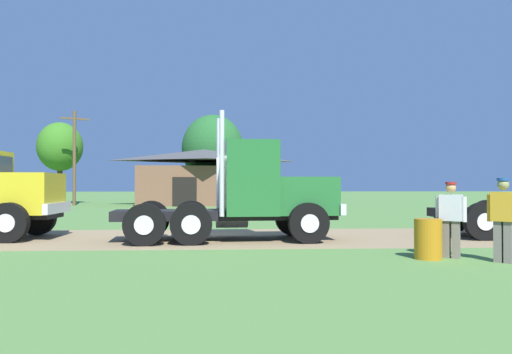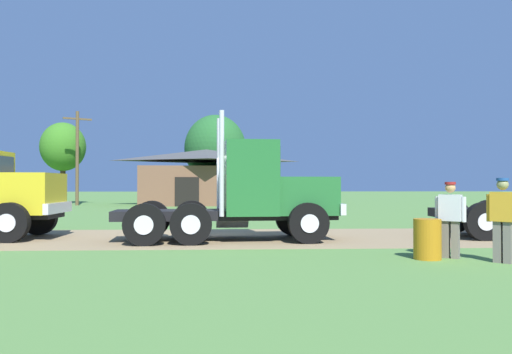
# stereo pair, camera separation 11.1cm
# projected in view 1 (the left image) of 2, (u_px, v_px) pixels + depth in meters

# --- Properties ---
(ground_plane) EXTENTS (200.00, 200.00, 0.00)m
(ground_plane) POSITION_uv_depth(u_px,v_px,m) (220.00, 238.00, 15.91)
(ground_plane) COLOR #53803C
(dirt_track) EXTENTS (120.00, 5.83, 0.01)m
(dirt_track) POSITION_uv_depth(u_px,v_px,m) (220.00, 238.00, 15.91)
(dirt_track) COLOR #917A55
(dirt_track) RESTS_ON ground_plane
(truck_foreground_white) EXTENTS (6.75, 2.96, 3.74)m
(truck_foreground_white) POSITION_uv_depth(u_px,v_px,m) (253.00, 195.00, 15.32)
(truck_foreground_white) COLOR black
(truck_foreground_white) RESTS_ON ground_plane
(visitor_standing_near) EXTENTS (0.57, 0.49, 1.72)m
(visitor_standing_near) POSITION_uv_depth(u_px,v_px,m) (451.00, 216.00, 11.56)
(visitor_standing_near) COLOR silver
(visitor_standing_near) RESTS_ON ground_plane
(visitor_walking_mid) EXTENTS (0.51, 0.50, 1.80)m
(visitor_walking_mid) POSITION_uv_depth(u_px,v_px,m) (503.00, 216.00, 10.86)
(visitor_walking_mid) COLOR gold
(visitor_walking_mid) RESTS_ON ground_plane
(steel_barrel) EXTENTS (0.60, 0.60, 0.90)m
(steel_barrel) POSITION_uv_depth(u_px,v_px,m) (428.00, 239.00, 11.38)
(steel_barrel) COLOR #B27214
(steel_barrel) RESTS_ON ground_plane
(shed_building) EXTENTS (11.46, 7.47, 4.50)m
(shed_building) POSITION_uv_depth(u_px,v_px,m) (204.00, 178.00, 41.50)
(shed_building) COLOR brown
(shed_building) RESTS_ON ground_plane
(utility_pole_near) EXTENTS (2.00, 1.18, 7.42)m
(utility_pole_near) POSITION_uv_depth(u_px,v_px,m) (74.00, 155.00, 40.11)
(utility_pole_near) COLOR brown
(utility_pole_near) RESTS_ON ground_plane
(tree_left) EXTENTS (3.76, 3.76, 6.92)m
(tree_left) POSITION_uv_depth(u_px,v_px,m) (60.00, 147.00, 43.29)
(tree_left) COLOR #513823
(tree_left) RESTS_ON ground_plane
(tree_mid) EXTENTS (5.58, 5.58, 7.97)m
(tree_mid) POSITION_uv_depth(u_px,v_px,m) (213.00, 149.00, 46.40)
(tree_mid) COLOR #513823
(tree_mid) RESTS_ON ground_plane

